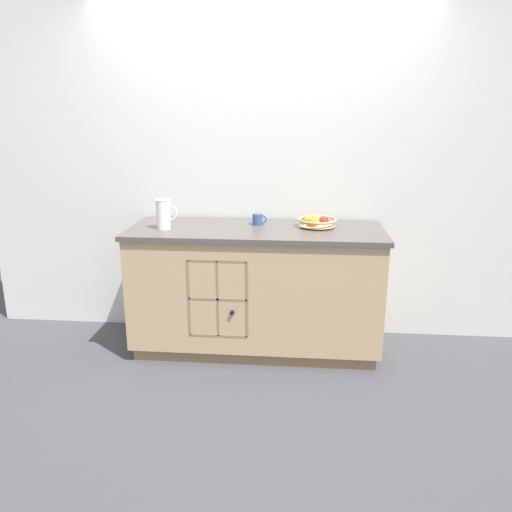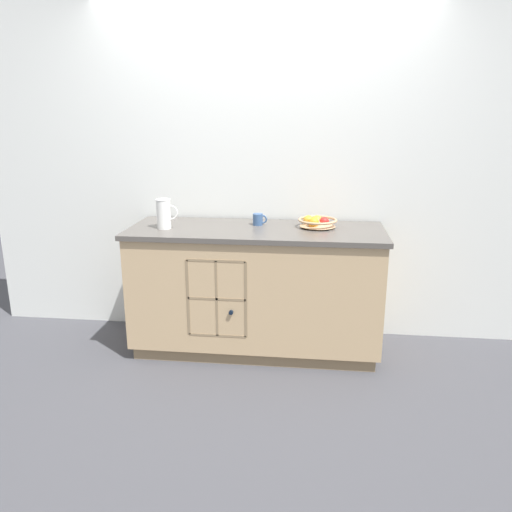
# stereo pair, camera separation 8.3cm
# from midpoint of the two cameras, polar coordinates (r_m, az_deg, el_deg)

# --- Properties ---
(ground_plane) EXTENTS (14.00, 14.00, 0.00)m
(ground_plane) POSITION_cam_midpoint_polar(r_m,az_deg,el_deg) (3.85, -0.63, -10.38)
(ground_plane) COLOR #424247
(back_wall) EXTENTS (4.40, 0.06, 2.55)m
(back_wall) POSITION_cam_midpoint_polar(r_m,az_deg,el_deg) (3.86, -0.09, 9.51)
(back_wall) COLOR silver
(back_wall) RESTS_ON ground_plane
(kitchen_island) EXTENTS (1.81, 0.68, 0.92)m
(kitchen_island) POSITION_cam_midpoint_polar(r_m,az_deg,el_deg) (3.67, -0.68, -3.80)
(kitchen_island) COLOR #8B7354
(kitchen_island) RESTS_ON ground_plane
(fruit_bowl) EXTENTS (0.28, 0.28, 0.09)m
(fruit_bowl) POSITION_cam_midpoint_polar(r_m,az_deg,el_deg) (3.59, 6.30, 3.94)
(fruit_bowl) COLOR tan
(fruit_bowl) RESTS_ON kitchen_island
(white_pitcher) EXTENTS (0.16, 0.10, 0.21)m
(white_pitcher) POSITION_cam_midpoint_polar(r_m,az_deg,el_deg) (3.57, -11.17, 4.77)
(white_pitcher) COLOR white
(white_pitcher) RESTS_ON kitchen_island
(ceramic_mug) EXTENTS (0.11, 0.07, 0.08)m
(ceramic_mug) POSITION_cam_midpoint_polar(r_m,az_deg,el_deg) (3.64, -0.47, 4.21)
(ceramic_mug) COLOR #385684
(ceramic_mug) RESTS_ON kitchen_island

